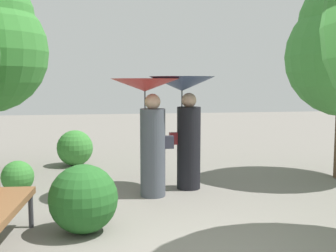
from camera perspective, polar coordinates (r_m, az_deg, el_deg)
The scene contains 5 objects.
person_left at distance 6.47m, azimuth -2.62°, elevation 1.06°, with size 1.06×1.06×1.85m.
person_right at distance 6.93m, azimuth 2.35°, elevation 1.99°, with size 1.09×1.09×1.89m.
bush_path_left at distance 7.24m, azimuth -19.98°, elevation -6.57°, with size 0.53×0.53×0.53m, color #387F33.
bush_path_right at distance 9.18m, azimuth -12.68°, elevation -2.97°, with size 0.77×0.77×0.77m, color #387F33.
bush_behind_bench at distance 5.12m, azimuth -11.56°, elevation -9.78°, with size 0.83×0.83×0.83m, color #235B23.
Camera 1 is at (-1.21, -3.76, 1.79)m, focal length 44.31 mm.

